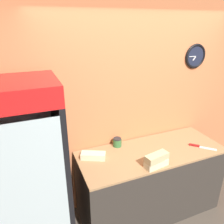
% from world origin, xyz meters
% --- Properties ---
extents(wall_back, '(5.20, 0.09, 2.70)m').
position_xyz_m(wall_back, '(0.00, 1.30, 1.35)').
color(wall_back, '#D17547').
rests_on(wall_back, ground_plane).
extents(prep_counter, '(1.79, 0.70, 0.91)m').
position_xyz_m(prep_counter, '(0.00, 0.90, 0.45)').
color(prep_counter, '#332D28').
rests_on(prep_counter, ground_plane).
extents(beverage_cooler, '(0.74, 0.71, 1.93)m').
position_xyz_m(beverage_cooler, '(-1.42, 0.95, 1.05)').
color(beverage_cooler, black).
rests_on(beverage_cooler, ground_plane).
extents(sandwich_stack_bottom, '(0.28, 0.14, 0.08)m').
position_xyz_m(sandwich_stack_bottom, '(-0.12, 0.63, 0.95)').
color(sandwich_stack_bottom, beige).
rests_on(sandwich_stack_bottom, prep_counter).
extents(sandwich_stack_middle, '(0.28, 0.15, 0.08)m').
position_xyz_m(sandwich_stack_middle, '(-0.12, 0.63, 1.02)').
color(sandwich_stack_middle, tan).
rests_on(sandwich_stack_middle, sandwich_stack_bottom).
extents(sandwich_flat_left, '(0.30, 0.22, 0.07)m').
position_xyz_m(sandwich_flat_left, '(-0.70, 1.03, 0.94)').
color(sandwich_flat_left, beige).
rests_on(sandwich_flat_left, prep_counter).
extents(chefs_knife, '(0.26, 0.25, 0.02)m').
position_xyz_m(chefs_knife, '(0.60, 0.76, 0.92)').
color(chefs_knife, silver).
rests_on(chefs_knife, prep_counter).
extents(condiment_jar, '(0.11, 0.11, 0.11)m').
position_xyz_m(condiment_jar, '(-0.34, 1.17, 0.96)').
color(condiment_jar, '#336B38').
rests_on(condiment_jar, prep_counter).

